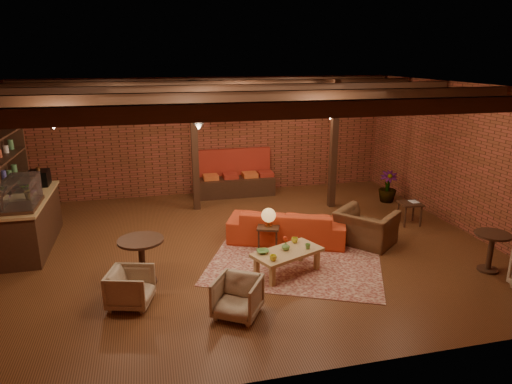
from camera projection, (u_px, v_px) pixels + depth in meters
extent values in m
plane|color=#3D220F|center=(241.00, 246.00, 9.34)|extent=(10.00, 10.00, 0.00)
cube|color=black|center=(239.00, 87.00, 8.42)|extent=(10.00, 8.00, 0.02)
cube|color=brown|center=(211.00, 136.00, 12.60)|extent=(10.00, 0.02, 3.20)
cube|color=brown|center=(311.00, 254.00, 5.16)|extent=(10.00, 0.02, 3.20)
cube|color=brown|center=(463.00, 158.00, 10.00)|extent=(0.02, 8.00, 3.20)
cylinder|color=black|center=(225.00, 98.00, 10.01)|extent=(9.60, 0.12, 0.12)
cube|color=black|center=(195.00, 147.00, 11.16)|extent=(0.16, 0.16, 3.20)
cube|color=black|center=(334.00, 145.00, 11.37)|extent=(0.16, 0.16, 3.20)
imported|color=#337F33|center=(35.00, 186.00, 9.21)|extent=(0.35, 0.39, 0.30)
cube|color=red|center=(238.00, 112.00, 11.68)|extent=(0.86, 0.06, 0.30)
cube|color=maroon|center=(295.00, 264.00, 8.56)|extent=(3.87, 3.50, 0.01)
imported|color=#B03418|center=(287.00, 225.00, 9.52)|extent=(2.58, 1.79, 0.70)
cube|color=#A4824C|center=(287.00, 252.00, 8.09)|extent=(1.39, 1.07, 0.06)
cube|color=#A4824C|center=(272.00, 276.00, 7.68)|extent=(0.08, 0.08, 0.37)
cube|color=#A4824C|center=(317.00, 260.00, 8.28)|extent=(0.08, 0.08, 0.37)
cube|color=#A4824C|center=(257.00, 267.00, 8.02)|extent=(0.08, 0.08, 0.37)
cube|color=#A4824C|center=(300.00, 252.00, 8.62)|extent=(0.08, 0.08, 0.37)
imported|color=yellow|center=(273.00, 258.00, 7.69)|extent=(0.16, 0.16, 0.10)
imported|color=#5A9142|center=(308.00, 246.00, 8.15)|extent=(0.13, 0.13, 0.09)
imported|color=yellow|center=(295.00, 240.00, 8.42)|extent=(0.16, 0.16, 0.10)
imported|color=#5A9142|center=(263.00, 251.00, 7.99)|extent=(0.28, 0.28, 0.05)
imported|color=#5A9142|center=(286.00, 247.00, 8.10)|extent=(0.15, 0.15, 0.12)
sphere|color=red|center=(286.00, 240.00, 8.06)|extent=(0.10, 0.10, 0.10)
cube|color=black|center=(268.00, 227.00, 8.99)|extent=(0.55, 0.55, 0.04)
cylinder|color=black|center=(268.00, 239.00, 9.07)|extent=(0.04, 0.04, 0.49)
cylinder|color=#955E31|center=(268.00, 225.00, 8.98)|extent=(0.14, 0.14, 0.02)
cylinder|color=#955E31|center=(269.00, 222.00, 8.96)|extent=(0.04, 0.04, 0.20)
sphere|color=orange|center=(269.00, 215.00, 8.92)|extent=(0.28, 0.28, 0.28)
cylinder|color=black|center=(141.00, 240.00, 7.63)|extent=(0.77, 0.77, 0.04)
cylinder|color=black|center=(142.00, 261.00, 7.75)|extent=(0.11, 0.11, 0.75)
cylinder|color=black|center=(144.00, 281.00, 7.85)|extent=(0.46, 0.46, 0.04)
imported|color=beige|center=(130.00, 286.00, 7.07)|extent=(0.75, 0.78, 0.66)
imported|color=beige|center=(237.00, 295.00, 6.78)|extent=(0.87, 0.85, 0.66)
imported|color=brown|center=(366.00, 222.00, 9.33)|extent=(1.26, 1.31, 0.97)
cube|color=black|center=(410.00, 203.00, 10.43)|extent=(0.51, 0.51, 0.04)
cylinder|color=black|center=(409.00, 214.00, 10.50)|extent=(0.04, 0.04, 0.48)
imported|color=black|center=(411.00, 202.00, 10.42)|extent=(0.20, 0.25, 0.02)
cylinder|color=black|center=(493.00, 234.00, 8.09)|extent=(0.62, 0.62, 0.04)
cylinder|color=black|center=(490.00, 252.00, 8.19)|extent=(0.10, 0.10, 0.68)
cylinder|color=black|center=(488.00, 269.00, 8.29)|extent=(0.37, 0.37, 0.04)
imported|color=#4C7F4C|center=(390.00, 156.00, 11.84)|extent=(1.82, 1.82, 2.48)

